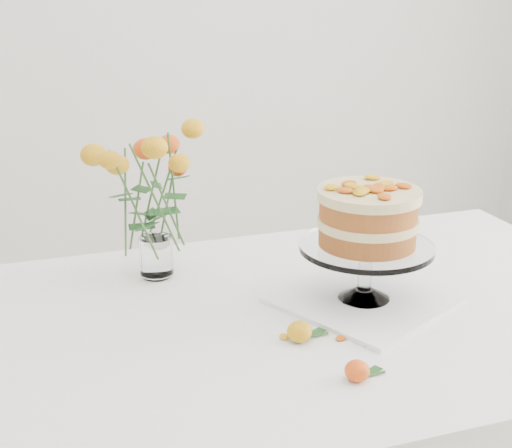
% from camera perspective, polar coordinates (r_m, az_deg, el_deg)
% --- Properties ---
extents(table, '(1.43, 0.93, 0.76)m').
position_cam_1_polar(table, '(1.53, 5.13, -9.39)').
color(table, tan).
rests_on(table, ground).
extents(napkin, '(0.42, 0.42, 0.01)m').
position_cam_1_polar(napkin, '(1.53, 8.59, -6.02)').
color(napkin, white).
rests_on(napkin, table).
extents(cake_stand, '(0.28, 0.28, 0.25)m').
position_cam_1_polar(cake_stand, '(1.46, 8.92, 0.07)').
color(cake_stand, white).
rests_on(cake_stand, napkin).
extents(rose_vase, '(0.33, 0.33, 0.38)m').
position_cam_1_polar(rose_vase, '(1.58, -8.28, 3.35)').
color(rose_vase, white).
rests_on(rose_vase, table).
extents(loose_rose_near, '(0.09, 0.05, 0.04)m').
position_cam_1_polar(loose_rose_near, '(1.35, 3.51, -8.59)').
color(loose_rose_near, yellow).
rests_on(loose_rose_near, table).
extents(loose_rose_far, '(0.08, 0.04, 0.04)m').
position_cam_1_polar(loose_rose_far, '(1.24, 8.10, -11.55)').
color(loose_rose_far, red).
rests_on(loose_rose_far, table).
extents(stray_petal_a, '(0.03, 0.02, 0.00)m').
position_cam_1_polar(stray_petal_a, '(1.37, 2.27, -9.00)').
color(stray_petal_a, '#DC9D0D').
rests_on(stray_petal_a, table).
extents(stray_petal_b, '(0.03, 0.02, 0.00)m').
position_cam_1_polar(stray_petal_b, '(1.37, 6.82, -9.06)').
color(stray_petal_b, '#DC9D0D').
rests_on(stray_petal_b, table).
extents(stray_petal_c, '(0.03, 0.02, 0.00)m').
position_cam_1_polar(stray_petal_c, '(1.36, 9.09, -9.51)').
color(stray_petal_c, '#DC9D0D').
rests_on(stray_petal_c, table).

